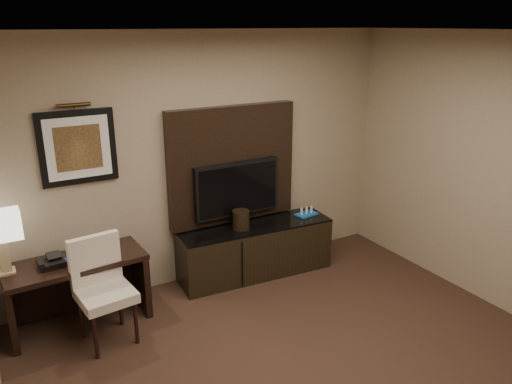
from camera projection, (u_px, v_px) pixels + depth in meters
ceiling at (374, 32)px, 2.90m from camera, size 4.50×5.00×0.01m
wall_back at (205, 160)px, 5.39m from camera, size 4.50×0.01×2.70m
desk at (79, 292)px, 4.72m from camera, size 1.28×0.60×0.67m
credenza at (255, 249)px, 5.69m from camera, size 1.78×0.61×0.60m
tv_wall_panel at (232, 165)px, 5.50m from camera, size 1.50×0.12×1.30m
tv at (237, 189)px, 5.50m from camera, size 1.00×0.08×0.60m
artwork at (78, 147)px, 4.66m from camera, size 0.70×0.04×0.70m
picture_light at (74, 105)px, 4.50m from camera, size 0.04×0.04×0.30m
desk_chair at (106, 294)px, 4.41m from camera, size 0.52×0.58×0.96m
table_lamp at (2, 243)px, 4.29m from camera, size 0.38×0.25×0.57m
desk_phone at (51, 260)px, 4.49m from camera, size 0.23×0.21×0.11m
blue_folder at (83, 262)px, 4.56m from camera, size 0.29×0.35×0.02m
book at (89, 246)px, 4.63m from camera, size 0.18×0.09×0.24m
ice_bucket at (241, 220)px, 5.46m from camera, size 0.22×0.22×0.21m
minibar_tray at (306, 211)px, 5.87m from camera, size 0.28×0.19×0.09m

